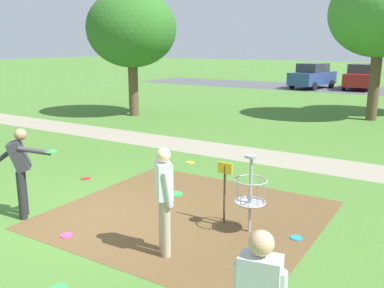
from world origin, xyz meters
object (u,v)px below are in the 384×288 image
object	(u,v)px
tree_mid_center	(381,14)
frisbee_by_tee	(296,238)
frisbee_far_right	(86,178)
tree_mid_left	(132,29)
disc_golf_basket	(247,190)
parked_car_center_left	(361,77)
frisbee_near_basket	(66,236)
frisbee_far_left	(190,162)
parked_car_leftmost	(312,76)
player_waiting_left	(164,195)
player_throwing	(21,167)

from	to	relation	value
tree_mid_center	frisbee_by_tee	bearing A→B (deg)	-85.55
frisbee_far_right	tree_mid_left	bearing A→B (deg)	122.35
disc_golf_basket	parked_car_center_left	xyz separation A→B (m)	(-3.13, 26.31, 0.17)
frisbee_near_basket	frisbee_far_right	world-z (taller)	same
frisbee_far_left	frisbee_far_right	bearing A→B (deg)	-118.46
tree_mid_left	parked_car_leftmost	xyz separation A→B (m)	(3.33, 16.62, -2.93)
player_waiting_left	frisbee_far_left	distance (m)	5.34
frisbee_far_right	tree_mid_center	bearing A→B (deg)	70.54
tree_mid_center	frisbee_far_right	bearing A→B (deg)	-109.46
player_throwing	tree_mid_left	distance (m)	12.21
frisbee_far_left	player_waiting_left	bearing A→B (deg)	-62.18
parked_car_center_left	parked_car_leftmost	bearing A→B (deg)	-162.68
parked_car_center_left	frisbee_far_right	bearing A→B (deg)	-93.24
frisbee_far_left	parked_car_center_left	world-z (taller)	parked_car_center_left
disc_golf_basket	frisbee_far_right	xyz separation A→B (m)	(-4.58, 0.63, -0.74)
player_throwing	tree_mid_left	xyz separation A→B (m)	(-5.84, 10.33, 2.86)
tree_mid_center	tree_mid_left	bearing A→B (deg)	-154.86
frisbee_near_basket	tree_mid_left	world-z (taller)	tree_mid_left
disc_golf_basket	frisbee_by_tee	bearing A→B (deg)	10.75
frisbee_far_right	player_throwing	bearing A→B (deg)	-72.10
frisbee_by_tee	parked_car_leftmost	distance (m)	26.17
frisbee_near_basket	frisbee_by_tee	bearing A→B (deg)	30.62
tree_mid_center	parked_car_leftmost	distance (m)	14.08
parked_car_leftmost	frisbee_near_basket	bearing A→B (deg)	-81.96
player_throwing	frisbee_near_basket	distance (m)	1.65
frisbee_far_left	tree_mid_center	xyz separation A→B (m)	(3.03, 9.94, 4.42)
player_throwing	tree_mid_center	world-z (taller)	tree_mid_center
player_waiting_left	parked_car_center_left	distance (m)	27.85
parked_car_leftmost	disc_golf_basket	bearing A→B (deg)	-75.90
player_throwing	tree_mid_center	size ratio (longest dim) A/B	0.27
frisbee_far_left	frisbee_near_basket	bearing A→B (deg)	-82.55
player_throwing	frisbee_far_right	xyz separation A→B (m)	(-0.74, 2.28, -0.98)
player_waiting_left	tree_mid_center	size ratio (longest dim) A/B	0.27
frisbee_far_right	parked_car_leftmost	distance (m)	24.75
player_throwing	player_waiting_left	world-z (taller)	same
frisbee_near_basket	tree_mid_center	xyz separation A→B (m)	(2.37, 14.99, 4.42)
frisbee_by_tee	frisbee_far_right	size ratio (longest dim) A/B	0.88
frisbee_far_right	tree_mid_center	distance (m)	14.00
player_waiting_left	parked_car_center_left	size ratio (longest dim) A/B	0.40
tree_mid_left	parked_car_leftmost	bearing A→B (deg)	78.67
parked_car_center_left	tree_mid_center	bearing A→B (deg)	-77.28
player_throwing	frisbee_far_left	xyz separation A→B (m)	(0.66, 4.86, -0.98)
disc_golf_basket	tree_mid_center	distance (m)	13.66
disc_golf_basket	parked_car_leftmost	distance (m)	26.09
player_waiting_left	frisbee_near_basket	xyz separation A→B (m)	(-1.79, -0.40, -0.96)
player_waiting_left	frisbee_by_tee	world-z (taller)	player_waiting_left
player_waiting_left	frisbee_far_right	bearing A→B (deg)	151.78
parked_car_center_left	frisbee_near_basket	bearing A→B (deg)	-88.77
frisbee_far_left	parked_car_center_left	xyz separation A→B (m)	(0.06, 23.10, 0.91)
tree_mid_left	tree_mid_center	size ratio (longest dim) A/B	0.89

